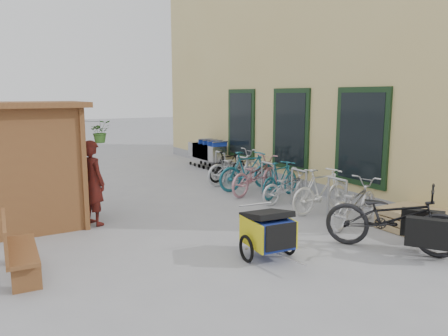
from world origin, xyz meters
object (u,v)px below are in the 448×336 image
kiosk (22,148)px  bike_4 (256,175)px  bike_0 (354,203)px  bike_6 (235,167)px  bike_3 (280,179)px  bike_5 (248,171)px  person_kiosk (93,183)px  bench (15,248)px  bike_1 (322,191)px  pallet_stack (418,221)px  cargo_bike (394,218)px  bike_7 (228,166)px  child_trailer (268,230)px  bike_2 (287,186)px  shopping_carts (207,151)px

kiosk → bike_4: size_ratio=1.34×
bike_0 → bike_6: 4.60m
bike_3 → bike_5: bike_5 is taller
person_kiosk → bench: bearing=120.1°
bike_0 → bike_6: size_ratio=0.93×
bike_1 → bench: bearing=92.3°
pallet_stack → bench: size_ratio=0.87×
person_kiosk → bike_5: (4.34, 1.10, -0.31)m
cargo_bike → bike_4: bearing=51.4°
kiosk → bike_4: kiosk is taller
pallet_stack → bike_5: size_ratio=0.68×
kiosk → bike_7: kiosk is taller
pallet_stack → bike_6: (-0.63, 5.49, 0.29)m
child_trailer → bike_4: 4.46m
child_trailer → person_kiosk: bearing=126.2°
bike_2 → bike_7: 3.01m
pallet_stack → cargo_bike: size_ratio=0.55×
cargo_bike → bike_7: bearing=50.4°
cargo_bike → person_kiosk: 5.52m
bike_1 → bike_3: 1.62m
shopping_carts → bike_6: shopping_carts is taller
bench → bike_0: bearing=-2.9°
person_kiosk → bike_5: bearing=-97.9°
shopping_carts → bike_4: (-0.83, -4.23, -0.10)m
shopping_carts → bike_6: size_ratio=1.01×
shopping_carts → bike_3: size_ratio=1.26×
shopping_carts → bench: bearing=-134.1°
child_trailer → bike_1: 2.97m
shopping_carts → bike_2: 5.44m
shopping_carts → bike_6: 2.96m
cargo_bike → bike_1: size_ratio=1.33×
child_trailer → bike_3: 4.14m
kiosk → bike_7: (5.72, 2.12, -1.10)m
bike_2 → cargo_bike: bearing=167.1°
bench → bike_6: 7.24m
child_trailer → bike_7: 6.21m
bike_0 → bike_4: bike_4 is taller
bike_7 → child_trailer: bearing=141.7°
bench → child_trailer: size_ratio=1.00×
child_trailer → pallet_stack: bearing=-1.3°
person_kiosk → bike_5: 4.49m
bike_6 → bike_7: bike_6 is taller
bike_1 → bike_5: bearing=0.6°
child_trailer → kiosk: bearing=136.5°
child_trailer → bike_6: size_ratio=0.73×
bike_2 → bike_7: bearing=-7.0°
pallet_stack → kiosk: bearing=148.3°
bike_4 → bike_7: size_ratio=1.24×
bike_0 → bike_5: (-0.01, 3.73, 0.07)m
bike_7 → bike_2: bearing=163.8°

